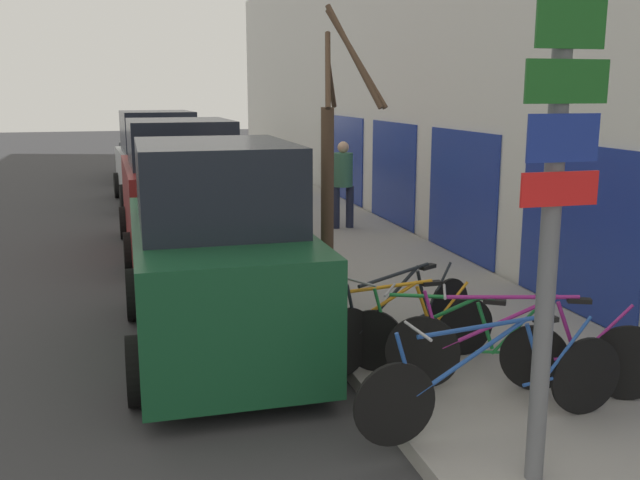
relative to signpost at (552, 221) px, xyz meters
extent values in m
plane|color=#333335|center=(-1.66, 8.68, -2.00)|extent=(80.00, 80.00, 0.00)
cube|color=gray|center=(0.94, 11.48, -1.92)|extent=(3.20, 32.00, 0.15)
cube|color=silver|center=(2.69, 11.48, 1.25)|extent=(0.20, 32.00, 6.50)
cube|color=navy|center=(2.57, 3.37, -0.82)|extent=(0.03, 2.40, 2.04)
cube|color=navy|center=(2.57, 6.50, -0.82)|extent=(0.03, 2.40, 2.04)
cube|color=navy|center=(2.57, 9.62, -0.82)|extent=(0.03, 2.40, 2.04)
cube|color=navy|center=(2.57, 12.74, -0.82)|extent=(0.03, 2.40, 2.04)
cylinder|color=#595B60|center=(0.00, 0.01, -0.16)|extent=(0.13, 0.13, 3.38)
cube|color=#19591E|center=(0.00, -0.06, 1.23)|extent=(0.48, 0.02, 0.31)
cube|color=#19591E|center=(0.00, -0.06, 0.88)|extent=(0.58, 0.02, 0.27)
cube|color=navy|center=(0.00, -0.06, 0.54)|extent=(0.51, 0.02, 0.30)
cube|color=red|center=(0.00, -0.06, 0.22)|extent=(0.55, 0.02, 0.22)
cylinder|color=black|center=(-0.78, 0.71, -1.51)|extent=(0.67, 0.07, 0.67)
cylinder|color=black|center=(0.96, 0.81, -1.51)|extent=(0.67, 0.07, 0.67)
cylinder|color=#1E4799|center=(-0.13, 0.75, -1.20)|extent=(0.98, 0.09, 0.55)
cylinder|color=#1E4799|center=(-0.04, 0.75, -0.97)|extent=(1.14, 0.10, 0.09)
cylinder|color=#1E4799|center=(0.44, 0.78, -1.23)|extent=(0.21, 0.05, 0.48)
cylinder|color=#1E4799|center=(0.65, 0.79, -1.49)|extent=(0.61, 0.06, 0.08)
cylinder|color=#1E4799|center=(0.74, 0.80, -1.25)|extent=(0.46, 0.05, 0.54)
cylinder|color=#1E4799|center=(-0.70, 0.71, -1.23)|extent=(0.21, 0.04, 0.58)
cube|color=black|center=(0.52, 0.78, -0.97)|extent=(0.20, 0.09, 0.04)
cylinder|color=#99999E|center=(-0.61, 0.72, -0.94)|extent=(0.05, 0.44, 0.02)
cylinder|color=black|center=(-0.15, 1.67, -1.50)|extent=(0.64, 0.31, 0.68)
cylinder|color=black|center=(1.48, 0.95, -1.50)|extent=(0.64, 0.31, 0.68)
cylinder|color=#8C1E72|center=(0.46, 1.40, -1.19)|extent=(0.92, 0.43, 0.56)
cylinder|color=#8C1E72|center=(0.54, 1.36, -0.95)|extent=(1.07, 0.50, 0.09)
cylinder|color=#8C1E72|center=(0.99, 1.16, -1.21)|extent=(0.21, 0.12, 0.49)
cylinder|color=#8C1E72|center=(1.19, 1.08, -1.48)|extent=(0.58, 0.28, 0.08)
cylinder|color=#8C1E72|center=(1.28, 1.04, -1.24)|extent=(0.44, 0.21, 0.55)
cylinder|color=#8C1E72|center=(-0.06, 1.63, -1.21)|extent=(0.20, 0.11, 0.59)
cube|color=black|center=(1.07, 1.13, -0.96)|extent=(0.22, 0.15, 0.04)
cylinder|color=#99999E|center=(0.02, 1.59, -0.92)|extent=(0.20, 0.41, 0.02)
cylinder|color=black|center=(-0.44, 2.16, -1.54)|extent=(0.53, 0.36, 0.61)
cylinder|color=black|center=(0.81, 1.35, -1.54)|extent=(0.53, 0.36, 0.61)
cylinder|color=#197233|center=(0.03, 1.86, -1.26)|extent=(0.72, 0.48, 0.51)
cylinder|color=#197233|center=(0.09, 1.82, -1.04)|extent=(0.83, 0.56, 0.08)
cylinder|color=#197233|center=(0.43, 1.59, -1.28)|extent=(0.17, 0.13, 0.44)
cylinder|color=#197233|center=(0.59, 1.49, -1.52)|extent=(0.46, 0.31, 0.07)
cylinder|color=#197233|center=(0.65, 1.45, -1.30)|extent=(0.35, 0.24, 0.49)
cylinder|color=#197233|center=(-0.38, 2.12, -1.28)|extent=(0.17, 0.12, 0.53)
cube|color=black|center=(0.50, 1.55, -1.04)|extent=(0.21, 0.18, 0.04)
cylinder|color=#99999E|center=(-0.32, 2.08, -1.02)|extent=(0.26, 0.38, 0.02)
cylinder|color=black|center=(-0.99, 2.27, -1.54)|extent=(0.61, 0.06, 0.61)
cylinder|color=black|center=(0.61, 2.32, -1.54)|extent=(0.61, 0.06, 0.61)
cylinder|color=orange|center=(-0.39, 2.29, -1.26)|extent=(0.90, 0.07, 0.50)
cylinder|color=orange|center=(-0.31, 2.29, -1.05)|extent=(1.04, 0.07, 0.08)
cylinder|color=orange|center=(0.13, 2.31, -1.28)|extent=(0.19, 0.04, 0.44)
cylinder|color=orange|center=(0.33, 2.31, -1.52)|extent=(0.56, 0.05, 0.07)
cylinder|color=orange|center=(0.41, 2.32, -1.31)|extent=(0.42, 0.04, 0.49)
cylinder|color=orange|center=(-0.91, 2.27, -1.28)|extent=(0.19, 0.04, 0.53)
cube|color=black|center=(0.21, 2.31, -1.05)|extent=(0.20, 0.09, 0.04)
cylinder|color=#99999E|center=(-0.83, 2.27, -1.03)|extent=(0.04, 0.44, 0.02)
cylinder|color=black|center=(-0.73, 2.13, -1.51)|extent=(0.60, 0.34, 0.66)
cylinder|color=black|center=(0.68, 2.86, -1.51)|extent=(0.60, 0.34, 0.66)
cylinder|color=black|center=(-0.20, 2.40, -1.21)|extent=(0.81, 0.45, 0.55)
cylinder|color=black|center=(-0.13, 2.44, -0.97)|extent=(0.93, 0.51, 0.09)
cylinder|color=black|center=(0.26, 2.64, -1.23)|extent=(0.19, 0.12, 0.48)
cylinder|color=black|center=(0.43, 2.74, -1.49)|extent=(0.51, 0.28, 0.08)
cylinder|color=black|center=(0.50, 2.77, -1.26)|extent=(0.38, 0.22, 0.53)
cylinder|color=black|center=(-0.66, 2.16, -1.23)|extent=(0.18, 0.12, 0.57)
cube|color=black|center=(0.33, 2.68, -0.98)|extent=(0.21, 0.16, 0.04)
cylinder|color=#99999E|center=(-0.59, 2.20, -0.95)|extent=(0.23, 0.40, 0.02)
cube|color=#144728|center=(-1.78, 3.59, -1.19)|extent=(1.75, 4.13, 1.25)
cube|color=black|center=(-1.78, 3.42, -0.13)|extent=(1.57, 2.15, 0.87)
cylinder|color=black|center=(-2.64, 4.87, -1.67)|extent=(0.22, 0.65, 0.65)
cylinder|color=black|center=(-0.91, 4.86, -1.67)|extent=(0.22, 0.65, 0.65)
cylinder|color=black|center=(-2.65, 2.31, -1.67)|extent=(0.22, 0.65, 0.65)
cylinder|color=black|center=(-0.92, 2.30, -1.67)|extent=(0.22, 0.65, 0.65)
cube|color=maroon|center=(-1.76, 8.76, -1.13)|extent=(2.01, 4.29, 1.38)
cube|color=black|center=(-1.75, 8.59, -0.06)|extent=(1.77, 2.25, 0.78)
cylinder|color=black|center=(-2.74, 10.04, -1.68)|extent=(0.24, 0.63, 0.63)
cylinder|color=black|center=(-0.85, 10.10, -1.68)|extent=(0.24, 0.63, 0.63)
cylinder|color=black|center=(-2.67, 7.41, -1.68)|extent=(0.24, 0.63, 0.63)
cylinder|color=black|center=(-0.77, 7.47, -1.68)|extent=(0.24, 0.63, 0.63)
cube|color=#B2B7BC|center=(-1.90, 14.44, -1.25)|extent=(2.11, 4.22, 1.13)
cube|color=black|center=(-1.89, 14.27, -0.18)|extent=(1.80, 2.24, 1.00)
cylinder|color=black|center=(-2.91, 15.65, -1.66)|extent=(0.26, 0.69, 0.67)
cylinder|color=black|center=(-1.06, 15.77, -1.66)|extent=(0.26, 0.69, 0.67)
cylinder|color=black|center=(-2.74, 13.11, -1.66)|extent=(0.26, 0.69, 0.67)
cylinder|color=black|center=(-0.89, 13.23, -1.66)|extent=(0.26, 0.69, 0.67)
cube|color=#51565B|center=(-1.79, 19.98, -1.25)|extent=(2.12, 4.90, 1.16)
cube|color=black|center=(-1.81, 19.79, -0.26)|extent=(1.79, 2.59, 0.82)
cylinder|color=black|center=(-2.59, 21.52, -1.69)|extent=(0.26, 0.63, 0.61)
cylinder|color=black|center=(-0.79, 21.40, -1.69)|extent=(0.26, 0.63, 0.61)
cylinder|color=black|center=(-2.79, 18.56, -1.69)|extent=(0.26, 0.63, 0.61)
cylinder|color=black|center=(-0.99, 18.44, -1.69)|extent=(0.26, 0.63, 0.61)
cylinder|color=#1E2338|center=(1.56, 9.28, -1.43)|extent=(0.15, 0.15, 0.83)
cylinder|color=#1E2338|center=(1.27, 9.26, -1.43)|extent=(0.15, 0.15, 0.83)
cylinder|color=#33664C|center=(1.41, 9.27, -0.69)|extent=(0.38, 0.38, 0.65)
sphere|color=tan|center=(1.41, 9.27, -0.25)|extent=(0.22, 0.22, 0.22)
cylinder|color=#4C3828|center=(-0.29, 4.37, -0.61)|extent=(0.16, 0.16, 2.48)
cylinder|color=#4C3828|center=(-0.37, 4.07, 1.06)|extent=(0.24, 0.66, 0.90)
cylinder|color=#4C3828|center=(-0.14, 4.74, 0.90)|extent=(0.37, 0.80, 0.59)
cylinder|color=#4C3828|center=(-0.05, 4.08, 1.21)|extent=(0.56, 0.66, 1.20)
cylinder|color=#4C3828|center=(-0.02, 4.09, 1.19)|extent=(0.62, 0.64, 1.16)
camera|label=1|loc=(-2.65, -4.00, 0.83)|focal=40.00mm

